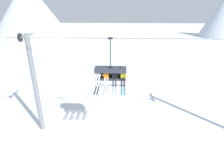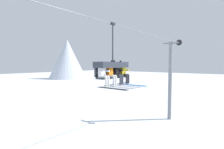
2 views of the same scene
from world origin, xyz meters
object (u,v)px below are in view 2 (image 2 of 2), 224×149
lift_tower_far (170,79)px  skier_orange (111,73)px  skier_yellow (124,72)px  skier_black (118,73)px  chairlift_chair (112,67)px  skier_white (104,74)px

lift_tower_far → skier_orange: (-10.50, -0.92, 1.03)m
lift_tower_far → skier_yellow: size_ratio=4.68×
skier_black → skier_yellow: (0.56, 0.00, 0.00)m
skier_orange → skier_black: same height
chairlift_chair → skier_orange: size_ratio=1.86×
skier_white → skier_black: (1.13, 0.01, 0.02)m
lift_tower_far → skier_black: (-9.95, -0.92, 1.03)m
chairlift_chair → skier_yellow: 0.92m
skier_white → skier_orange: (0.57, 0.01, 0.02)m
skier_orange → skier_black: size_ratio=1.00×
skier_white → skier_orange: size_ratio=1.00×
chairlift_chair → skier_orange: chairlift_chair is taller
skier_white → chairlift_chair: bearing=14.6°
chairlift_chair → skier_black: bearing=-37.5°
lift_tower_far → skier_yellow: (-9.38, -0.92, 1.03)m
skier_orange → skier_yellow: (1.12, 0.00, 0.00)m
skier_yellow → chairlift_chair: bearing=165.8°
chairlift_chair → skier_black: size_ratio=1.86×
skier_orange → skier_yellow: size_ratio=1.00×
skier_orange → skier_yellow: 1.12m
chairlift_chair → skier_yellow: bearing=-14.2°
lift_tower_far → chairlift_chair: size_ratio=2.52×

